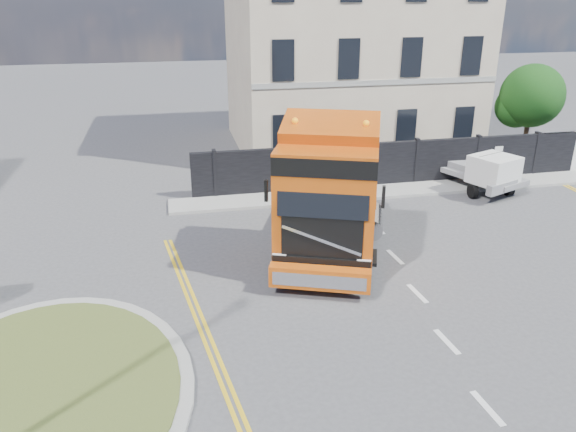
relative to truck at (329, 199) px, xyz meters
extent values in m
plane|color=#424244|center=(-1.03, -2.37, -2.06)|extent=(120.00, 120.00, 0.00)
cylinder|color=gray|center=(-8.03, -5.37, -2.00)|extent=(6.80, 6.80, 0.12)
cylinder|color=#38481D|center=(-8.03, -5.37, -1.92)|extent=(6.20, 6.20, 0.05)
cube|color=black|center=(4.97, 6.63, -1.06)|extent=(18.00, 0.25, 2.00)
cube|color=silver|center=(13.47, 6.63, -1.06)|extent=(2.60, 0.12, 2.00)
cube|color=beige|center=(4.97, 14.13, 3.44)|extent=(12.00, 10.00, 11.00)
cylinder|color=#382619|center=(13.47, 9.63, -0.86)|extent=(0.24, 0.24, 2.40)
sphere|color=black|center=(13.47, 9.63, 1.14)|extent=(3.20, 3.20, 3.20)
sphere|color=black|center=(12.97, 10.03, 0.54)|extent=(2.20, 2.20, 2.20)
cube|color=gray|center=(4.97, 5.73, -2.00)|extent=(20.00, 1.60, 0.12)
cube|color=black|center=(0.46, 1.20, -1.20)|extent=(5.24, 7.77, 0.52)
cube|color=#C14D0D|center=(-0.26, -0.68, 0.41)|extent=(3.76, 3.82, 3.22)
cube|color=#C14D0D|center=(0.17, 0.45, 1.73)|extent=(3.05, 2.00, 1.61)
cube|color=black|center=(-0.79, -2.05, 0.87)|extent=(2.38, 0.98, 1.21)
cube|color=#C14D0D|center=(-0.92, -2.39, -1.43)|extent=(2.83, 1.41, 0.63)
cylinder|color=black|center=(-1.75, -1.09, -1.46)|extent=(0.77, 1.25, 1.20)
cylinder|color=gray|center=(-1.75, -1.09, -1.46)|extent=(0.62, 0.76, 0.66)
cylinder|color=black|center=(0.57, -1.98, -1.46)|extent=(0.77, 1.25, 1.20)
cylinder|color=gray|center=(0.57, -1.98, -1.46)|extent=(0.62, 0.76, 0.66)
cylinder|color=black|center=(-0.28, 2.72, -1.46)|extent=(0.77, 1.25, 1.20)
cylinder|color=gray|center=(-0.28, 2.72, -1.46)|extent=(0.62, 0.76, 0.66)
cylinder|color=black|center=(2.04, 1.83, -1.46)|extent=(0.77, 1.25, 1.20)
cylinder|color=gray|center=(2.04, 1.83, -1.46)|extent=(0.62, 0.76, 0.66)
cylinder|color=black|center=(0.22, 4.01, -1.46)|extent=(0.77, 1.25, 1.20)
cylinder|color=gray|center=(0.22, 4.01, -1.46)|extent=(0.62, 0.76, 0.66)
cylinder|color=black|center=(2.53, 3.11, -1.46)|extent=(0.77, 1.25, 1.20)
cylinder|color=gray|center=(2.53, 3.11, -1.46)|extent=(0.62, 0.76, 0.66)
cube|color=slate|center=(8.42, 5.63, -1.44)|extent=(3.17, 4.59, 0.22)
cube|color=silver|center=(8.42, 4.29, -0.86)|extent=(2.16, 2.12, 1.15)
cylinder|color=black|center=(7.58, 4.29, -1.75)|extent=(0.22, 0.62, 0.62)
cylinder|color=black|center=(9.27, 4.29, -1.75)|extent=(0.22, 0.62, 0.62)
cylinder|color=black|center=(7.58, 6.96, -1.75)|extent=(0.22, 0.62, 0.62)
cylinder|color=black|center=(9.27, 6.96, -1.75)|extent=(0.22, 0.62, 0.62)
camera|label=1|loc=(-4.74, -15.92, 6.09)|focal=35.00mm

